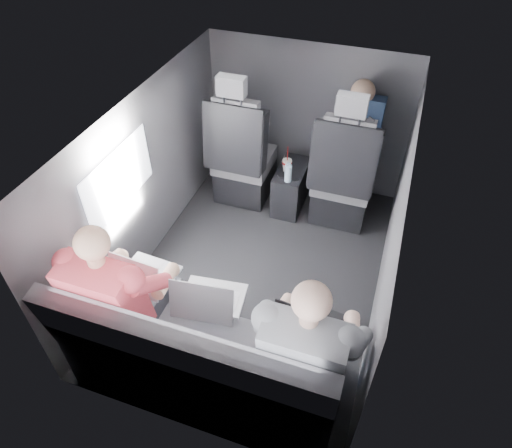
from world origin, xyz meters
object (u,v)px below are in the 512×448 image
(center_console, at_px, (291,187))
(laptop_black, at_px, (308,324))
(passenger_rear_left, at_px, (124,294))
(passenger_front_right, at_px, (356,131))
(rear_bench, at_px, (201,364))
(laptop_silver, at_px, (209,299))
(soda_cup, at_px, (287,165))
(front_seat_right, at_px, (343,182))
(front_seat_left, at_px, (242,162))
(passenger_rear_right, at_px, (308,348))
(laptop_white, at_px, (144,274))
(water_bottle, at_px, (288,173))

(center_console, bearing_deg, laptop_black, -71.99)
(laptop_black, bearing_deg, center_console, 108.01)
(passenger_rear_left, bearing_deg, passenger_front_right, 64.75)
(rear_bench, xyz_separation_m, laptop_silver, (-0.02, 0.23, 0.33))
(soda_cup, relative_size, laptop_black, 0.63)
(laptop_silver, height_order, laptop_black, laptop_black)
(soda_cup, xyz_separation_m, laptop_silver, (0.01, -1.67, 0.17))
(front_seat_right, height_order, rear_bench, front_seat_right)
(front_seat_right, distance_m, laptop_black, 1.68)
(laptop_silver, bearing_deg, center_console, 89.30)
(front_seat_left, height_order, front_seat_right, same)
(passenger_rear_left, bearing_deg, front_seat_left, 88.32)
(soda_cup, bearing_deg, passenger_rear_right, -70.71)
(laptop_white, bearing_deg, laptop_silver, -5.67)
(center_console, distance_m, laptop_white, 1.79)
(front_seat_right, distance_m, center_console, 0.49)
(passenger_front_right, bearing_deg, passenger_rear_right, -86.59)
(soda_cup, relative_size, water_bottle, 1.42)
(front_seat_left, distance_m, laptop_silver, 1.75)
(soda_cup, distance_m, laptop_silver, 1.68)
(passenger_rear_left, distance_m, passenger_front_right, 2.29)
(front_seat_left, xyz_separation_m, passenger_rear_right, (1.04, -1.81, 0.23))
(front_seat_left, relative_size, passenger_rear_right, 1.02)
(front_seat_right, distance_m, rear_bench, 1.96)
(laptop_white, distance_m, passenger_front_right, 2.11)
(laptop_silver, relative_size, passenger_front_right, 0.52)
(soda_cup, height_order, passenger_front_right, passenger_front_right)
(passenger_front_right, bearing_deg, front_seat_left, -164.35)
(center_console, relative_size, passenger_front_right, 0.64)
(center_console, distance_m, rear_bench, 1.94)
(rear_bench, distance_m, passenger_rear_left, 0.61)
(front_seat_left, xyz_separation_m, front_seat_right, (0.90, 0.00, 0.00))
(water_bottle, distance_m, laptop_white, 1.58)
(front_seat_right, height_order, laptop_white, front_seat_right)
(front_seat_right, distance_m, passenger_front_right, 0.43)
(laptop_white, height_order, laptop_silver, laptop_silver)
(laptop_black, relative_size, passenger_front_right, 0.52)
(front_seat_left, xyz_separation_m, laptop_black, (1.00, -1.66, 0.24))
(center_console, relative_size, passenger_rear_right, 0.39)
(laptop_white, bearing_deg, soda_cup, 75.09)
(water_bottle, bearing_deg, soda_cup, 109.89)
(front_seat_left, distance_m, passenger_front_right, 1.02)
(front_seat_right, height_order, soda_cup, front_seat_right)
(water_bottle, height_order, laptop_black, laptop_black)
(water_bottle, relative_size, passenger_rear_left, 0.14)
(laptop_silver, distance_m, passenger_rear_left, 0.50)
(front_seat_left, relative_size, laptop_white, 3.62)
(front_seat_right, bearing_deg, passenger_rear_right, -85.44)
(soda_cup, height_order, laptop_black, laptop_black)
(rear_bench, bearing_deg, passenger_rear_left, 169.30)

